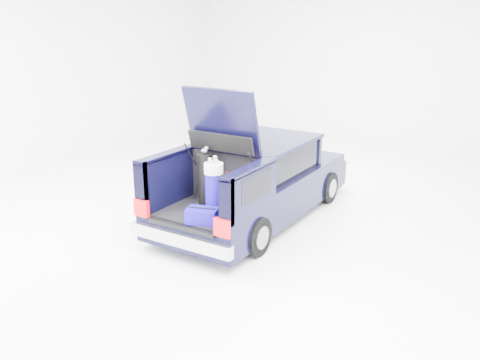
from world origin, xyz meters
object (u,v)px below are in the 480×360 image
Objects in this scene: car at (258,181)px; blue_golf_bag at (214,190)px; black_golf_bag at (205,179)px; red_suitcase at (228,192)px; blue_duffel at (202,216)px.

car is 1.77m from blue_golf_bag.
car is at bearing 116.98° from blue_golf_bag.
red_suitcase is at bearing 2.49° from black_golf_bag.
blue_duffel is at bearing -83.92° from car.
black_golf_bag is at bearing -99.94° from car.
blue_duffel is (0.02, -0.72, -0.16)m from red_suitcase.
red_suitcase is at bearing 114.29° from blue_golf_bag.
blue_golf_bag is (0.46, -0.42, 0.01)m from black_golf_bag.
car reaches higher than red_suitcase.
blue_duffel is at bearing -56.90° from black_golf_bag.
black_golf_bag is 0.97× the size of blue_golf_bag.
car reaches higher than blue_golf_bag.
car reaches higher than blue_duffel.
black_golf_bag is at bearing 103.78° from blue_duffel.
car is 8.11× the size of red_suitcase.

